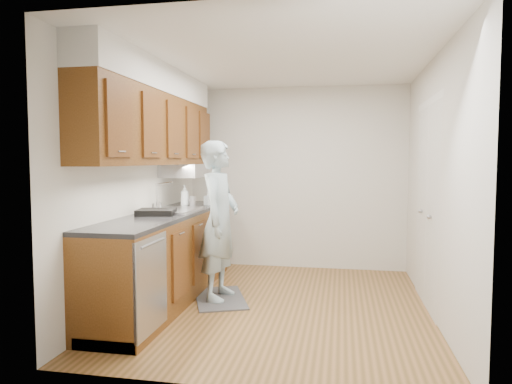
% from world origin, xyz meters
% --- Properties ---
extents(floor, '(3.50, 3.50, 0.00)m').
position_xyz_m(floor, '(0.00, 0.00, 0.00)').
color(floor, olive).
rests_on(floor, ground).
extents(ceiling, '(3.50, 3.50, 0.00)m').
position_xyz_m(ceiling, '(0.00, 0.00, 2.50)').
color(ceiling, white).
rests_on(ceiling, wall_left).
extents(wall_left, '(0.02, 3.50, 2.50)m').
position_xyz_m(wall_left, '(-1.50, 0.00, 1.25)').
color(wall_left, silver).
rests_on(wall_left, floor).
extents(wall_right, '(0.02, 3.50, 2.50)m').
position_xyz_m(wall_right, '(1.50, 0.00, 1.25)').
color(wall_right, silver).
rests_on(wall_right, floor).
extents(wall_back, '(3.00, 0.02, 2.50)m').
position_xyz_m(wall_back, '(0.00, 1.75, 1.25)').
color(wall_back, silver).
rests_on(wall_back, floor).
extents(counter, '(0.64, 2.80, 1.30)m').
position_xyz_m(counter, '(-1.20, -0.00, 0.49)').
color(counter, brown).
rests_on(counter, floor).
extents(upper_cabinets, '(0.47, 2.80, 1.21)m').
position_xyz_m(upper_cabinets, '(-1.33, 0.05, 1.95)').
color(upper_cabinets, brown).
rests_on(upper_cabinets, wall_left).
extents(closet_door, '(0.02, 1.22, 2.05)m').
position_xyz_m(closet_door, '(1.49, 0.30, 1.02)').
color(closet_door, white).
rests_on(closet_door, wall_right).
extents(floor_mat, '(0.78, 0.98, 0.02)m').
position_xyz_m(floor_mat, '(-0.65, 0.11, 0.01)').
color(floor_mat, '#565658').
rests_on(floor_mat, floor).
extents(person, '(0.50, 0.71, 1.91)m').
position_xyz_m(person, '(-0.65, 0.11, 0.97)').
color(person, '#9EB7C0').
rests_on(person, floor_mat).
extents(soap_bottle_a, '(0.11, 0.11, 0.26)m').
position_xyz_m(soap_bottle_a, '(-1.22, 0.63, 1.07)').
color(soap_bottle_a, silver).
rests_on(soap_bottle_a, counter).
extents(soap_bottle_b, '(0.10, 0.10, 0.17)m').
position_xyz_m(soap_bottle_b, '(-1.00, 0.87, 1.03)').
color(soap_bottle_b, silver).
rests_on(soap_bottle_b, counter).
extents(steel_can, '(0.08, 0.08, 0.13)m').
position_xyz_m(steel_can, '(-1.11, 0.60, 1.01)').
color(steel_can, '#A5A5AA').
rests_on(steel_can, counter).
extents(dish_rack, '(0.42, 0.38, 0.06)m').
position_xyz_m(dish_rack, '(-1.23, -0.20, 0.97)').
color(dish_rack, black).
rests_on(dish_rack, counter).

